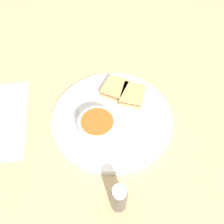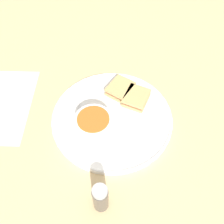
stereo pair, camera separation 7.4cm
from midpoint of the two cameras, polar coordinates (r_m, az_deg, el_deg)
name	(u,v)px [view 1 (the left image)]	position (r m, az deg, el deg)	size (l,w,h in m)	color
ground_plane	(112,119)	(0.77, -2.75, -1.75)	(2.40, 2.40, 0.00)	#D1B27F
plate	(112,117)	(0.77, -2.77, -1.39)	(0.35, 0.35, 0.02)	white
soup_bowl	(98,128)	(0.70, -6.19, -3.77)	(0.10, 0.10, 0.07)	white
spoon	(84,133)	(0.73, -8.99, -4.76)	(0.04, 0.13, 0.01)	silver
sandwich_half_near	(133,95)	(0.79, 1.82, 3.56)	(0.09, 0.10, 0.03)	tan
sandwich_half_far	(115,88)	(0.81, -1.95, 5.09)	(0.10, 0.10, 0.03)	tan
salt_shaker	(119,198)	(0.62, -2.04, -18.52)	(0.04, 0.04, 0.10)	#4C4742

